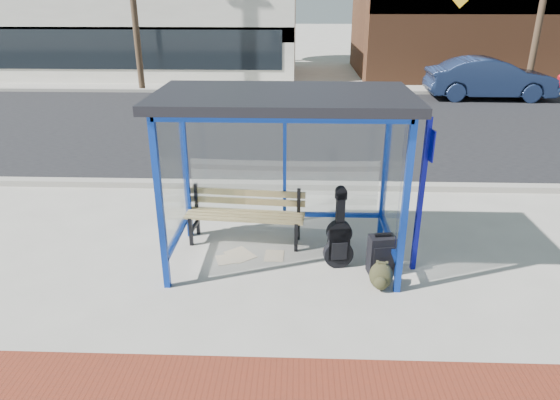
{
  "coord_description": "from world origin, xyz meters",
  "views": [
    {
      "loc": [
        0.19,
        -6.34,
        3.58
      ],
      "look_at": [
        -0.05,
        0.2,
        0.86
      ],
      "focal_mm": 32.0,
      "sensor_mm": 36.0,
      "label": 1
    }
  ],
  "objects_px": {
    "guitar_bag": "(339,240)",
    "parked_car": "(490,79)",
    "suitcase": "(381,255)",
    "backpack": "(381,277)",
    "bench": "(245,212)",
    "fire_hydrant": "(559,83)"
  },
  "relations": [
    {
      "from": "fire_hydrant",
      "to": "backpack",
      "type": "bearing_deg",
      "value": -122.24
    },
    {
      "from": "suitcase",
      "to": "backpack",
      "type": "distance_m",
      "value": 0.41
    },
    {
      "from": "parked_car",
      "to": "bench",
      "type": "bearing_deg",
      "value": 147.37
    },
    {
      "from": "bench",
      "to": "fire_hydrant",
      "type": "height_order",
      "value": "bench"
    },
    {
      "from": "bench",
      "to": "parked_car",
      "type": "bearing_deg",
      "value": 61.34
    },
    {
      "from": "suitcase",
      "to": "parked_car",
      "type": "relative_size",
      "value": 0.14
    },
    {
      "from": "backpack",
      "to": "suitcase",
      "type": "bearing_deg",
      "value": 91.99
    },
    {
      "from": "suitcase",
      "to": "parked_car",
      "type": "height_order",
      "value": "parked_car"
    },
    {
      "from": "parked_car",
      "to": "guitar_bag",
      "type": "bearing_deg",
      "value": 153.84
    },
    {
      "from": "guitar_bag",
      "to": "backpack",
      "type": "height_order",
      "value": "guitar_bag"
    },
    {
      "from": "bench",
      "to": "suitcase",
      "type": "distance_m",
      "value": 2.16
    },
    {
      "from": "bench",
      "to": "parked_car",
      "type": "xyz_separation_m",
      "value": [
        7.69,
        11.58,
        0.25
      ]
    },
    {
      "from": "guitar_bag",
      "to": "parked_car",
      "type": "distance_m",
      "value": 13.86
    },
    {
      "from": "guitar_bag",
      "to": "suitcase",
      "type": "bearing_deg",
      "value": -23.91
    },
    {
      "from": "backpack",
      "to": "fire_hydrant",
      "type": "height_order",
      "value": "fire_hydrant"
    },
    {
      "from": "bench",
      "to": "guitar_bag",
      "type": "height_order",
      "value": "guitar_bag"
    },
    {
      "from": "parked_car",
      "to": "fire_hydrant",
      "type": "bearing_deg",
      "value": -66.98
    },
    {
      "from": "guitar_bag",
      "to": "parked_car",
      "type": "height_order",
      "value": "parked_car"
    },
    {
      "from": "guitar_bag",
      "to": "bench",
      "type": "bearing_deg",
      "value": 142.73
    },
    {
      "from": "bench",
      "to": "backpack",
      "type": "bearing_deg",
      "value": -29.67
    },
    {
      "from": "backpack",
      "to": "parked_car",
      "type": "height_order",
      "value": "parked_car"
    },
    {
      "from": "fire_hydrant",
      "to": "guitar_bag",
      "type": "bearing_deg",
      "value": -124.77
    }
  ]
}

